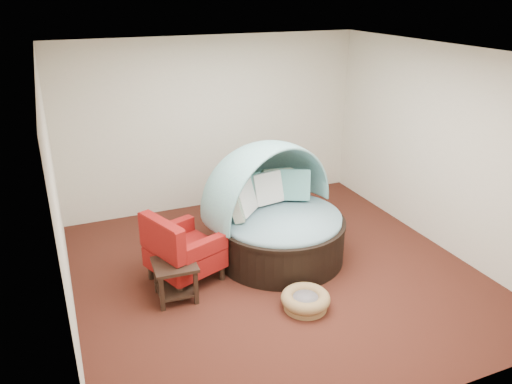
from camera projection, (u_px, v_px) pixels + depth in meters
name	position (u px, v px, depth m)	size (l,w,h in m)	color
floor	(276.00, 272.00, 6.55)	(5.00, 5.00, 0.00)	#431D13
wall_back	(213.00, 124.00, 8.15)	(5.00, 5.00, 0.00)	beige
wall_front	(413.00, 274.00, 3.89)	(5.00, 5.00, 0.00)	beige
wall_left	(57.00, 205.00, 5.13)	(5.00, 5.00, 0.00)	beige
wall_right	(441.00, 149.00, 6.91)	(5.00, 5.00, 0.00)	beige
ceiling	(280.00, 53.00, 5.49)	(5.00, 5.00, 0.00)	white
canopy_daybed	(275.00, 206.00, 6.72)	(2.26, 2.23, 1.61)	black
pet_basket	(305.00, 300.00, 5.80)	(0.61, 0.61, 0.20)	olive
red_armchair	(181.00, 251.00, 6.21)	(1.04, 1.04, 0.94)	black
side_table	(175.00, 275.00, 5.91)	(0.52, 0.52, 0.48)	black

